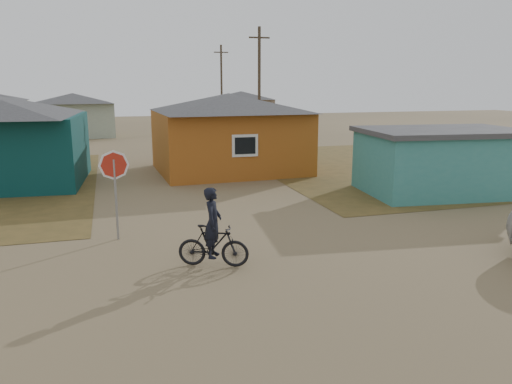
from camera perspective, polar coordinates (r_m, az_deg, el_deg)
ground at (r=11.83m, az=1.06°, el=-9.35°), size 120.00×120.00×0.00m
grass_ne at (r=29.51m, az=19.76°, el=3.07°), size 20.00×18.00×0.00m
house_yellow at (r=25.28m, az=-3.09°, el=6.91°), size 7.72×6.76×3.90m
shed_turquoise at (r=21.50m, az=20.41°, el=3.36°), size 6.71×4.93×2.60m
house_pale_west at (r=44.64m, az=-20.09°, el=8.33°), size 7.04×6.15×3.60m
house_beige_east at (r=52.27m, az=-1.70°, el=9.54°), size 6.95×6.05×3.60m
utility_pole_near at (r=33.94m, az=0.37°, el=11.91°), size 1.40×0.20×8.00m
utility_pole_far at (r=49.68m, az=-3.96°, el=12.00°), size 1.40×0.20×8.00m
stop_sign at (r=14.44m, az=-15.87°, el=1.93°), size 0.81×0.29×2.57m
cyclist at (r=12.13m, az=-4.92°, el=-5.27°), size 1.79×1.12×1.96m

